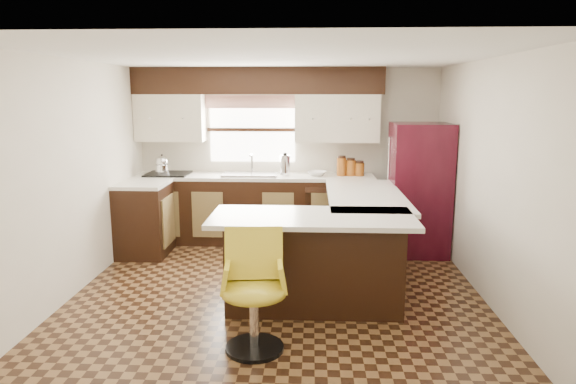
# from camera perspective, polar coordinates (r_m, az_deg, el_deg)

# --- Properties ---
(floor) EXTENTS (4.40, 4.40, 0.00)m
(floor) POSITION_cam_1_polar(r_m,az_deg,el_deg) (5.47, -1.16, -11.15)
(floor) COLOR #49301A
(floor) RESTS_ON ground
(ceiling) EXTENTS (4.40, 4.40, 0.00)m
(ceiling) POSITION_cam_1_polar(r_m,az_deg,el_deg) (5.08, -1.26, 14.79)
(ceiling) COLOR silver
(ceiling) RESTS_ON wall_back
(wall_back) EXTENTS (4.40, 0.00, 4.40)m
(wall_back) POSITION_cam_1_polar(r_m,az_deg,el_deg) (7.32, -0.03, 4.21)
(wall_back) COLOR beige
(wall_back) RESTS_ON floor
(wall_front) EXTENTS (4.40, 0.00, 4.40)m
(wall_front) POSITION_cam_1_polar(r_m,az_deg,el_deg) (3.01, -4.09, -5.68)
(wall_front) COLOR beige
(wall_front) RESTS_ON floor
(wall_left) EXTENTS (0.00, 4.40, 4.40)m
(wall_left) POSITION_cam_1_polar(r_m,az_deg,el_deg) (5.69, -22.83, 1.40)
(wall_left) COLOR beige
(wall_left) RESTS_ON floor
(wall_right) EXTENTS (0.00, 4.40, 4.40)m
(wall_right) POSITION_cam_1_polar(r_m,az_deg,el_deg) (5.42, 21.53, 1.06)
(wall_right) COLOR beige
(wall_right) RESTS_ON floor
(base_cab_back) EXTENTS (3.30, 0.60, 0.90)m
(base_cab_back) POSITION_cam_1_polar(r_m,az_deg,el_deg) (7.19, -3.73, -2.01)
(base_cab_back) COLOR black
(base_cab_back) RESTS_ON floor
(base_cab_left) EXTENTS (0.60, 0.70, 0.90)m
(base_cab_left) POSITION_cam_1_polar(r_m,az_deg,el_deg) (6.86, -15.64, -3.04)
(base_cab_left) COLOR black
(base_cab_left) RESTS_ON floor
(counter_back) EXTENTS (3.30, 0.60, 0.04)m
(counter_back) POSITION_cam_1_polar(r_m,az_deg,el_deg) (7.10, -3.78, 1.71)
(counter_back) COLOR silver
(counter_back) RESTS_ON base_cab_back
(counter_left) EXTENTS (0.60, 0.70, 0.04)m
(counter_left) POSITION_cam_1_polar(r_m,az_deg,el_deg) (6.76, -15.85, 0.85)
(counter_left) COLOR silver
(counter_left) RESTS_ON base_cab_left
(soffit) EXTENTS (3.40, 0.35, 0.36)m
(soffit) POSITION_cam_1_polar(r_m,az_deg,el_deg) (7.13, -3.38, 12.22)
(soffit) COLOR black
(soffit) RESTS_ON wall_back
(upper_cab_left) EXTENTS (0.94, 0.35, 0.64)m
(upper_cab_left) POSITION_cam_1_polar(r_m,az_deg,el_deg) (7.36, -12.92, 8.03)
(upper_cab_left) COLOR beige
(upper_cab_left) RESTS_ON wall_back
(upper_cab_right) EXTENTS (1.14, 0.35, 0.64)m
(upper_cab_right) POSITION_cam_1_polar(r_m,az_deg,el_deg) (7.10, 5.45, 8.16)
(upper_cab_right) COLOR beige
(upper_cab_right) RESTS_ON wall_back
(window_pane) EXTENTS (1.20, 0.02, 0.90)m
(window_pane) POSITION_cam_1_polar(r_m,az_deg,el_deg) (7.31, -3.98, 6.93)
(window_pane) COLOR white
(window_pane) RESTS_ON wall_back
(valance) EXTENTS (1.30, 0.06, 0.18)m
(valance) POSITION_cam_1_polar(r_m,az_deg,el_deg) (7.25, -4.06, 9.98)
(valance) COLOR #D19B93
(valance) RESTS_ON wall_back
(sink) EXTENTS (0.75, 0.45, 0.03)m
(sink) POSITION_cam_1_polar(r_m,az_deg,el_deg) (7.08, -4.20, 1.98)
(sink) COLOR #B2B2B7
(sink) RESTS_ON counter_back
(dishwasher) EXTENTS (0.58, 0.03, 0.78)m
(dishwasher) POSITION_cam_1_polar(r_m,az_deg,el_deg) (6.87, 4.33, -2.79)
(dishwasher) COLOR black
(dishwasher) RESTS_ON floor
(cooktop) EXTENTS (0.58, 0.50, 0.02)m
(cooktop) POSITION_cam_1_polar(r_m,az_deg,el_deg) (7.31, -13.20, 1.98)
(cooktop) COLOR black
(cooktop) RESTS_ON counter_back
(peninsula_long) EXTENTS (0.60, 1.95, 0.90)m
(peninsula_long) POSITION_cam_1_polar(r_m,az_deg,el_deg) (5.93, 7.98, -4.90)
(peninsula_long) COLOR black
(peninsula_long) RESTS_ON floor
(peninsula_return) EXTENTS (1.65, 0.60, 0.90)m
(peninsula_return) POSITION_cam_1_polar(r_m,az_deg,el_deg) (4.98, 2.90, -7.93)
(peninsula_return) COLOR black
(peninsula_return) RESTS_ON floor
(counter_pen_long) EXTENTS (0.84, 1.95, 0.04)m
(counter_pen_long) POSITION_cam_1_polar(r_m,az_deg,el_deg) (5.83, 8.59, -0.42)
(counter_pen_long) COLOR silver
(counter_pen_long) RESTS_ON peninsula_long
(counter_pen_return) EXTENTS (1.89, 0.84, 0.04)m
(counter_pen_return) POSITION_cam_1_polar(r_m,az_deg,el_deg) (4.76, 2.72, -2.88)
(counter_pen_return) COLOR silver
(counter_pen_return) RESTS_ON peninsula_return
(refrigerator) EXTENTS (0.72, 0.69, 1.69)m
(refrigerator) POSITION_cam_1_polar(r_m,az_deg,el_deg) (6.79, 14.32, 0.29)
(refrigerator) COLOR #3D0A16
(refrigerator) RESTS_ON floor
(bar_chair) EXTENTS (0.57, 0.57, 0.98)m
(bar_chair) POSITION_cam_1_polar(r_m,az_deg,el_deg) (4.18, -3.81, -11.13)
(bar_chair) COLOR gold
(bar_chair) RESTS_ON floor
(kettle) EXTENTS (0.19, 0.19, 0.26)m
(kettle) POSITION_cam_1_polar(r_m,az_deg,el_deg) (7.31, -13.80, 3.08)
(kettle) COLOR silver
(kettle) RESTS_ON cooktop
(percolator) EXTENTS (0.14, 0.14, 0.28)m
(percolator) POSITION_cam_1_polar(r_m,az_deg,el_deg) (7.04, -0.32, 2.98)
(percolator) COLOR silver
(percolator) RESTS_ON counter_back
(mixing_bowl) EXTENTS (0.32, 0.32, 0.06)m
(mixing_bowl) POSITION_cam_1_polar(r_m,az_deg,el_deg) (7.04, 3.26, 2.08)
(mixing_bowl) COLOR white
(mixing_bowl) RESTS_ON counter_back
(canister_large) EXTENTS (0.13, 0.13, 0.24)m
(canister_large) POSITION_cam_1_polar(r_m,az_deg,el_deg) (7.06, 5.96, 2.81)
(canister_large) COLOR #8E4B15
(canister_large) RESTS_ON counter_back
(canister_med) EXTENTS (0.13, 0.13, 0.21)m
(canister_med) POSITION_cam_1_polar(r_m,az_deg,el_deg) (7.07, 6.99, 2.67)
(canister_med) COLOR #8E4B15
(canister_med) RESTS_ON counter_back
(canister_small) EXTENTS (0.13, 0.13, 0.17)m
(canister_small) POSITION_cam_1_polar(r_m,az_deg,el_deg) (7.08, 7.93, 2.51)
(canister_small) COLOR #8E4B15
(canister_small) RESTS_ON counter_back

